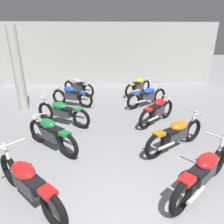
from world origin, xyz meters
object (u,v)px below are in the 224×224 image
support_pillar (18,71)px  motorcycle_right_row_3 (147,96)px  motorcycle_right_row_4 (138,86)px  motorcycle_right_row_2 (157,110)px  motorcycle_left_row_1 (51,134)px  motorcycle_left_row_3 (72,96)px  motorcycle_left_row_4 (78,86)px  motorcycle_right_row_0 (203,172)px  motorcycle_left_row_0 (28,182)px  motorcycle_right_row_1 (176,133)px  motorcycle_left_row_2 (62,112)px

support_pillar → motorcycle_right_row_3: 5.26m
motorcycle_right_row_4 → motorcycle_right_row_2: bearing=-89.2°
motorcycle_left_row_1 → motorcycle_left_row_3: size_ratio=0.85×
motorcycle_left_row_1 → motorcycle_right_row_4: size_ratio=1.03×
motorcycle_left_row_4 → motorcycle_right_row_2: size_ratio=1.08×
motorcycle_right_row_0 → motorcycle_right_row_3: same height
support_pillar → motorcycle_left_row_3: size_ratio=1.73×
motorcycle_left_row_3 → motorcycle_right_row_3: bearing=-2.7°
motorcycle_right_row_0 → motorcycle_left_row_1: bearing=152.6°
motorcycle_right_row_2 → motorcycle_right_row_3: bearing=88.5°
motorcycle_left_row_0 → motorcycle_left_row_3: size_ratio=0.90×
motorcycle_left_row_4 → motorcycle_right_row_3: bearing=-30.0°
support_pillar → motorcycle_left_row_1: (1.86, -3.08, -1.14)m
motorcycle_left_row_1 → motorcycle_right_row_2: size_ratio=1.03×
motorcycle_right_row_4 → motorcycle_right_row_0: bearing=-89.5°
motorcycle_left_row_3 → motorcycle_right_row_1: 4.87m
motorcycle_left_row_2 → motorcycle_left_row_4: bearing=87.7°
motorcycle_left_row_3 → motorcycle_left_row_1: bearing=-90.5°
motorcycle_left_row_0 → motorcycle_left_row_3: motorcycle_left_row_0 is taller
support_pillar → motorcycle_right_row_4: (5.03, 1.99, -1.14)m
motorcycle_left_row_3 → motorcycle_right_row_4: (3.14, 1.57, 0.00)m
motorcycle_left_row_2 → motorcycle_right_row_2: size_ratio=1.27×
motorcycle_left_row_0 → motorcycle_left_row_4: 6.97m
motorcycle_right_row_1 → motorcycle_right_row_4: (-0.10, 5.20, 0.01)m
motorcycle_left_row_1 → motorcycle_right_row_2: (3.22, 1.56, 0.00)m
motorcycle_left_row_2 → motorcycle_right_row_0: size_ratio=1.12×
motorcycle_left_row_2 → motorcycle_right_row_2: motorcycle_left_row_2 is taller
motorcycle_right_row_2 → support_pillar: bearing=163.4°
motorcycle_right_row_2 → motorcycle_right_row_3: motorcycle_right_row_3 is taller
motorcycle_left_row_1 → motorcycle_right_row_2: same height
motorcycle_right_row_0 → motorcycle_right_row_4: size_ratio=1.14×
motorcycle_left_row_4 → motorcycle_right_row_1: 6.16m
motorcycle_left_row_2 → motorcycle_right_row_3: (3.29, 1.73, 0.00)m
motorcycle_left_row_3 → motorcycle_right_row_2: (3.19, -1.94, 0.00)m
motorcycle_left_row_1 → motorcycle_right_row_3: motorcycle_right_row_3 is taller
motorcycle_left_row_1 → motorcycle_left_row_2: (-0.02, 1.62, -0.01)m
motorcycle_left_row_2 → motorcycle_right_row_3: 3.71m
motorcycle_left_row_0 → motorcycle_right_row_3: (3.24, 5.15, 0.00)m
motorcycle_left_row_4 → motorcycle_right_row_3: (3.15, -1.81, -0.01)m
motorcycle_left_row_0 → motorcycle_left_row_2: (-0.04, 3.42, 0.00)m
motorcycle_right_row_3 → motorcycle_right_row_1: bearing=-90.0°
motorcycle_left_row_0 → motorcycle_right_row_2: size_ratio=1.08×
motorcycle_right_row_2 → motorcycle_right_row_3: 1.79m
motorcycle_left_row_2 → motorcycle_right_row_0: 4.63m
motorcycle_right_row_0 → motorcycle_right_row_2: 3.24m
motorcycle_left_row_1 → support_pillar: bearing=121.2°
motorcycle_left_row_2 → motorcycle_right_row_0: bearing=-45.4°
motorcycle_right_row_1 → motorcycle_right_row_4: motorcycle_right_row_1 is taller
motorcycle_right_row_1 → motorcycle_right_row_2: bearing=91.6°
support_pillar → motorcycle_right_row_4: size_ratio=2.08×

